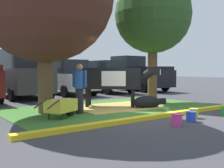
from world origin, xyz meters
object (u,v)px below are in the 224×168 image
Objects in this scene: person_handler at (79,87)px; sedan_blue at (106,77)px; calf_lying at (148,102)px; cow_holstein at (113,79)px; pickup_truck_black at (136,74)px; sedan_silver at (67,78)px; bucket_blue at (191,116)px; shade_tree_right at (153,15)px; wheelbarrow at (62,106)px; bucket_pink at (177,119)px; suv_dark_grey at (21,73)px; bucket_yellow at (194,113)px.

person_handler is 8.50m from sedan_blue.
person_handler is at bearing 171.09° from calf_lying.
cow_holstein is 8.85m from pickup_truck_black.
bucket_blue is at bearing -96.45° from sedan_silver.
sedan_silver is (0.27, 6.98, 0.75)m from calf_lying.
shade_tree_right is 1.26× the size of sedan_silver.
bucket_blue is 9.65m from sedan_silver.
wheelbarrow is 4.87× the size of bucket_pink.
bucket_pink is 9.67m from suv_dark_grey.
person_handler reaches higher than bucket_blue.
calf_lying is at bearing 72.49° from bucket_blue.
suv_dark_grey reaches higher than person_handler.
bucket_yellow is at bearing -117.15° from shade_tree_right.
pickup_truck_black is (2.72, 0.20, 0.13)m from sedan_blue.
wheelbarrow is 9.38m from sedan_blue.
person_handler is at bearing 25.21° from wheelbarrow.
bucket_pink is at bearing -115.37° from sedan_blue.
wheelbarrow is 7.96m from sedan_silver.
suv_dark_grey reaches higher than bucket_yellow.
bucket_yellow is at bearing 18.11° from bucket_pink.
cow_holstein is at bearing -74.85° from suv_dark_grey.
pickup_truck_black is at bearing 51.15° from calf_lying.
calf_lying is at bearing -113.23° from sedan_blue.
cow_holstein is 8.18× the size of bucket_pink.
shade_tree_right reaches higher than pickup_truck_black.
bucket_blue is at bearing -80.06° from suv_dark_grey.
bucket_yellow is 9.32m from sedan_silver.
wheelbarrow is (-2.67, -0.97, -0.73)m from cow_holstein.
wheelbarrow is 5.17× the size of bucket_yellow.
wheelbarrow is at bearing -133.66° from sedan_blue.
pickup_truck_black is at bearing 57.40° from bucket_yellow.
sedan_blue is (1.39, 5.51, -2.86)m from shade_tree_right.
sedan_blue is at bearing 56.79° from cow_holstein.
pickup_truck_black is (5.37, 0.01, 0.13)m from sedan_silver.
calf_lying is at bearing -128.85° from pickup_truck_black.
calf_lying is 4.17× the size of bucket_pink.
calf_lying is at bearing -48.61° from cow_holstein.
bucket_yellow is at bearing -76.69° from suv_dark_grey.
cow_holstein is 1.59m from calf_lying.
pickup_truck_black is at bearing 4.17° from sedan_blue.
calf_lying is 0.30× the size of sedan_blue.
shade_tree_right is 1.03× the size of pickup_truck_black.
sedan_blue reaches higher than person_handler.
person_handler is 3.40m from bucket_pink.
sedan_silver is (1.15, 5.98, -0.13)m from cow_holstein.
wheelbarrow is 3.37m from bucket_pink.
bucket_yellow is at bearing -48.54° from person_handler.
bucket_blue is at bearing -43.56° from wheelbarrow.
sedan_blue is 0.81× the size of pickup_truck_black.
wheelbarrow is 6.98m from suv_dark_grey.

